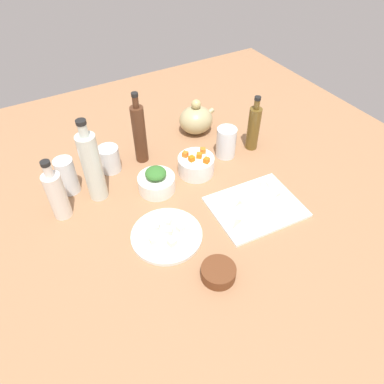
{
  "coord_description": "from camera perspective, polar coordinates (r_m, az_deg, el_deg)",
  "views": [
    {
      "loc": [
        -40.04,
        -69.94,
        85.31
      ],
      "look_at": [
        0.0,
        0.0,
        8.0
      ],
      "focal_mm": 32.74,
      "sensor_mm": 36.0,
      "label": 1
    }
  ],
  "objects": [
    {
      "name": "chopped_greens_mound",
      "position": [
        1.16,
        -5.94,
        3.06
      ],
      "size": [
        9.88,
        9.89,
        3.52
      ],
      "primitive_type": "ellipsoid",
      "rotation": [
        0.0,
        0.0,
        2.21
      ],
      "color": "#36742D",
      "rests_on": "bowl_greens"
    },
    {
      "name": "dumpling_4",
      "position": [
        1.18,
        14.48,
        -0.62
      ],
      "size": [
        5.55,
        5.26,
        2.47
      ],
      "primitive_type": "pyramid",
      "rotation": [
        0.0,
        0.0,
        2.82
      ],
      "color": "beige",
      "rests_on": "cutting_board"
    },
    {
      "name": "bowl_small_side",
      "position": [
        0.97,
        4.31,
        -12.92
      ],
      "size": [
        9.53,
        9.53,
        3.56
      ],
      "primitive_type": "cylinder",
      "color": "brown",
      "rests_on": "tabletop"
    },
    {
      "name": "tofu_cube_0",
      "position": [
        1.05,
        -1.87,
        -5.92
      ],
      "size": [
        2.67,
        2.67,
        2.2
      ],
      "primitive_type": "cube",
      "rotation": [
        0.0,
        0.0,
        1.82
      ],
      "color": "white",
      "rests_on": "plate_tofu"
    },
    {
      "name": "dumpling_5",
      "position": [
        1.07,
        8.14,
        -5.1
      ],
      "size": [
        5.39,
        5.57,
        2.88
      ],
      "primitive_type": "pyramid",
      "rotation": [
        0.0,
        0.0,
        4.63
      ],
      "color": "beige",
      "rests_on": "cutting_board"
    },
    {
      "name": "drinking_glass_0",
      "position": [
        1.28,
        -13.28,
        5.25
      ],
      "size": [
        7.38,
        7.38,
        9.49
      ],
      "primitive_type": "cylinder",
      "color": "white",
      "rests_on": "tabletop"
    },
    {
      "name": "drinking_glass_1",
      "position": [
        1.22,
        -19.67,
        2.48
      ],
      "size": [
        6.27,
        6.27,
        12.94
      ],
      "primitive_type": "cylinder",
      "color": "white",
      "rests_on": "tabletop"
    },
    {
      "name": "tofu_cube_4",
      "position": [
        1.07,
        -4.0,
        -4.91
      ],
      "size": [
        3.02,
        3.02,
        2.2
      ],
      "primitive_type": "cube",
      "rotation": [
        0.0,
        0.0,
        2.11
      ],
      "color": "white",
      "rests_on": "plate_tofu"
    },
    {
      "name": "plate_tofu",
      "position": [
        1.06,
        -4.15,
        -7.04
      ],
      "size": [
        21.38,
        21.38,
        1.2
      ],
      "primitive_type": "cylinder",
      "color": "white",
      "rests_on": "tabletop"
    },
    {
      "name": "cutting_board",
      "position": [
        1.15,
        10.34,
        -2.39
      ],
      "size": [
        29.46,
        24.01,
        1.0
      ],
      "primitive_type": "cube",
      "rotation": [
        0.0,
        0.0,
        -0.07
      ],
      "color": "white",
      "rests_on": "tabletop"
    },
    {
      "name": "carrot_cube_2",
      "position": [
        1.24,
        1.79,
        6.77
      ],
      "size": [
        2.34,
        2.34,
        1.8
      ],
      "primitive_type": "cube",
      "rotation": [
        0.0,
        0.0,
        2.76
      ],
      "color": "orange",
      "rests_on": "bowl_carrots"
    },
    {
      "name": "carrot_cube_0",
      "position": [
        1.22,
        1.19,
        5.98
      ],
      "size": [
        2.54,
        2.54,
        1.8
      ],
      "primitive_type": "cube",
      "rotation": [
        0.0,
        0.0,
        2.44
      ],
      "color": "orange",
      "rests_on": "bowl_carrots"
    },
    {
      "name": "tabletop",
      "position": [
        1.16,
        0.0,
        -2.31
      ],
      "size": [
        190.0,
        190.0,
        3.0
      ],
      "primitive_type": "cube",
      "color": "#9F704C",
      "rests_on": "ground"
    },
    {
      "name": "tofu_cube_1",
      "position": [
        1.06,
        -5.89,
        -5.69
      ],
      "size": [
        3.11,
        3.11,
        2.2
      ],
      "primitive_type": "cube",
      "rotation": [
        0.0,
        0.0,
        2.3
      ],
      "color": "white",
      "rests_on": "plate_tofu"
    },
    {
      "name": "dumpling_0",
      "position": [
        1.13,
        8.23,
        -2.12
      ],
      "size": [
        6.09,
        6.02,
        2.48
      ],
      "primitive_type": "pyramid",
      "rotation": [
        0.0,
        0.0,
        5.93
      ],
      "color": "beige",
      "rests_on": "cutting_board"
    },
    {
      "name": "carrot_cube_1",
      "position": [
        1.21,
        -0.06,
        5.46
      ],
      "size": [
        2.02,
        2.02,
        1.8
      ],
      "primitive_type": "cube",
      "rotation": [
        0.0,
        0.0,
        1.7
      ],
      "color": "orange",
      "rests_on": "bowl_carrots"
    },
    {
      "name": "bowl_carrots",
      "position": [
        1.25,
        0.66,
        4.39
      ],
      "size": [
        12.83,
        12.83,
        6.5
      ],
      "primitive_type": "cylinder",
      "color": "white",
      "rests_on": "tabletop"
    },
    {
      "name": "carrot_cube_3",
      "position": [
        1.2,
        2.38,
        5.17
      ],
      "size": [
        2.45,
        2.45,
        1.8
      ],
      "primitive_type": "cube",
      "rotation": [
        0.0,
        0.0,
        2.08
      ],
      "color": "orange",
      "rests_on": "bowl_carrots"
    },
    {
      "name": "dumpling_2",
      "position": [
        1.12,
        13.29,
        -3.18
      ],
      "size": [
        6.6,
        6.28,
        3.0
      ],
      "primitive_type": "pyramid",
      "rotation": [
        0.0,
        0.0,
        3.51
      ],
      "color": "beige",
      "rests_on": "cutting_board"
    },
    {
      "name": "bottle_3",
      "position": [
        1.14,
        -15.96,
        4.05
      ],
      "size": [
        6.07,
        6.07,
        29.27
      ],
      "color": "silver",
      "rests_on": "tabletop"
    },
    {
      "name": "bottle_1",
      "position": [
        1.35,
        10.0,
        10.32
      ],
      "size": [
        4.64,
        4.64,
        21.74
      ],
      "color": "brown",
      "rests_on": "tabletop"
    },
    {
      "name": "tofu_cube_5",
      "position": [
        1.04,
        -3.76,
        -6.36
      ],
      "size": [
        3.11,
        3.11,
        2.2
      ],
      "primitive_type": "cube",
      "rotation": [
        0.0,
        0.0,
        0.82
      ],
      "color": "white",
      "rests_on": "plate_tofu"
    },
    {
      "name": "bottle_0",
      "position": [
        1.27,
        -8.57,
        9.44
      ],
      "size": [
        4.69,
        4.69,
        27.29
      ],
      "color": "#4F2C1A",
      "rests_on": "tabletop"
    },
    {
      "name": "bowl_greens",
      "position": [
        1.19,
        -5.78,
        1.42
      ],
      "size": [
        12.56,
        12.56,
        5.46
      ],
      "primitive_type": "cylinder",
      "color": "white",
      "rests_on": "tabletop"
    },
    {
      "name": "drinking_glass_2",
      "position": [
        1.32,
        5.59,
        8.05
      ],
      "size": [
        7.34,
        7.34,
        11.65
      ],
      "primitive_type": "cylinder",
      "color": "white",
      "rests_on": "tabletop"
    },
    {
      "name": "tofu_cube_2",
      "position": [
        1.03,
        -6.33,
        -7.73
      ],
      "size": [
        2.45,
        2.45,
        2.2
      ],
      "primitive_type": "cube",
      "rotation": [
        0.0,
        0.0,
        1.45
      ],
      "color": "#F5F0CB",
      "rests_on": "plate_tofu"
    },
    {
      "name": "carrot_cube_4",
      "position": [
        1.23,
        -1.11,
        6.17
      ],
      "size": [
        2.5,
        2.5,
        1.8
      ],
      "primitive_type": "cube",
      "rotation": [
        0.0,
        0.0,
        0.6
      ],
      "color": "orange",
      "rests_on": "bowl_carrots"
    },
    {
      "name": "tofu_cube_3",
      "position": [
        1.02,
        -3.31,
        -8.19
      ],
      "size": [
        2.58,
        2.58,
        2.2
      ],
      "primitive_type": "cube",
      "rotation": [
        0.0,
        0.0,
        0.19
      ],
      "color": "#F2E8CD",
      "rests_on": "plate_tofu"
    },
    {
      "name": "dumpling_1",
      "position": [
        1.17,
        9.56,
        -0.41
      ],
      "size": [
        6.65,
        6.72,
        2.21
      ],
      "primitive_type": "pyramid",
      "rotation": [
        0.0,
        0.0,
        2.23
      ],
      "color": "beige",
      "rests_on": "cutting_board"
    },
    {
      "name": "teapot",
      "position": [
        1.44,
        0.67,
        11.75
      ],
      "size": [
        15.41,
        12.9,
        14.4
      ],
      "color": "tan",
      "rests_on": "tabletop"
    },
    {
      "name": "bottle_2",
      "position": [
        1.13,
        -21.18,
        -0.37
      ],
      "size": [
        5.59,
        5.59,
        21.42
      ],
      "color": "silver",
      "rests_on": "tabletop"
    },
    {
      "name": "dumpling_3",
      "position": [
        1.2,
        11.5,
        1.15
      ],
      "size": [
        7.16,
        7.39,
        2.96
      ],
      "primitive_type": "pyramid",
      "rotation": [
        0.0,
        0.0,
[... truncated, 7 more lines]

